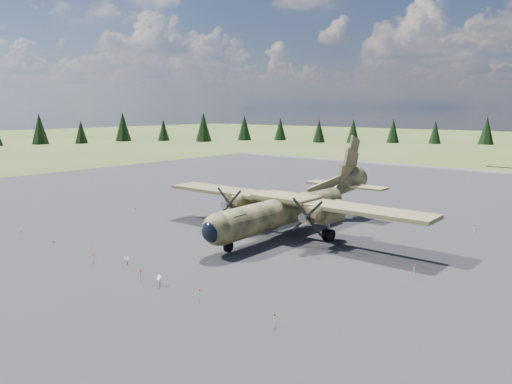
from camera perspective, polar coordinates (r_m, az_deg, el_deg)
The scene contains 7 objects.
ground at distance 47.15m, azimuth -1.36°, elevation -5.35°, with size 500.00×500.00×0.00m, color #59612B.
apron at distance 54.86m, azimuth 5.52°, elevation -3.26°, with size 120.00×120.00×0.04m, color #545458.
transport_plane at distance 49.17m, azimuth 4.15°, elevation -1.45°, with size 29.09×26.49×9.62m.
info_placard_left at distance 40.80m, azimuth -14.54°, elevation -7.45°, with size 0.43×0.29×0.63m.
info_placard_right at distance 35.57m, azimuth -10.99°, elevation -9.71°, with size 0.53×0.35×0.77m.
barrier_fence at distance 47.26m, azimuth -1.85°, elevation -4.69°, with size 33.12×29.62×0.85m.
treeline at distance 53.28m, azimuth 2.67°, elevation 1.61°, with size 298.34×298.79×10.99m.
Camera 1 is at (29.92, -34.34, 12.16)m, focal length 35.00 mm.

